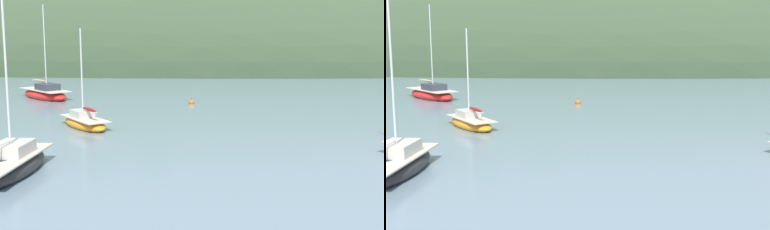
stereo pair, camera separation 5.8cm
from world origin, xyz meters
TOP-DOWN VIEW (x-y plane):
  - far_shoreline_hill at (-25.04, 72.28)m, footprint 150.00×36.00m
  - sailboat_grey_yawl at (-6.78, 22.06)m, footprint 4.34×4.63m
  - sailboat_white_near at (-14.40, 34.99)m, footprint 6.27×5.95m
  - sailboat_yellow_far at (-6.62, 11.58)m, footprint 2.21×6.05m
  - mooring_buoy_inner at (-1.39, 32.91)m, footprint 0.44×0.44m

SIDE VIEW (x-z plane):
  - far_shoreline_hill at x=-25.04m, z-range -16.86..16.98m
  - mooring_buoy_inner at x=-1.39m, z-range -0.15..0.39m
  - sailboat_grey_yawl at x=-6.78m, z-range -2.73..3.37m
  - sailboat_yellow_far at x=-6.62m, z-range -3.37..4.10m
  - sailboat_white_near at x=-14.40m, z-range -3.72..4.51m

